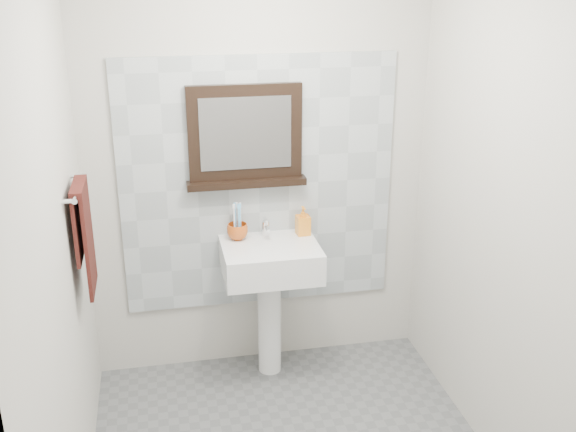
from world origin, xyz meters
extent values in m
cube|color=beige|center=(0.00, 1.10, 1.25)|extent=(2.00, 0.01, 2.50)
cube|color=beige|center=(0.00, -1.10, 1.25)|extent=(2.00, 0.01, 2.50)
cube|color=beige|center=(-1.00, 0.00, 1.25)|extent=(0.01, 2.20, 2.50)
cube|color=beige|center=(1.00, 0.00, 1.25)|extent=(0.01, 2.20, 2.50)
cube|color=#A9B3B7|center=(0.00, 1.09, 1.15)|extent=(1.60, 0.02, 1.50)
cylinder|color=white|center=(0.03, 0.92, 0.34)|extent=(0.14, 0.14, 0.68)
cube|color=white|center=(0.03, 0.86, 0.77)|extent=(0.55, 0.44, 0.18)
cylinder|color=silver|center=(0.03, 0.84, 0.85)|extent=(0.32, 0.32, 0.02)
cylinder|color=#4C4C4F|center=(0.03, 0.84, 0.86)|extent=(0.04, 0.04, 0.00)
cylinder|color=silver|center=(0.03, 1.01, 0.91)|extent=(0.04, 0.04, 0.09)
cylinder|color=silver|center=(0.03, 0.96, 0.93)|extent=(0.02, 0.10, 0.02)
cube|color=silver|center=(0.03, 1.02, 0.96)|extent=(0.02, 0.07, 0.01)
imported|color=#B84D15|center=(-0.14, 0.99, 0.91)|extent=(0.12, 0.12, 0.10)
cylinder|color=white|center=(-0.16, 0.98, 0.97)|extent=(0.01, 0.01, 0.19)
cube|color=white|center=(-0.16, 0.98, 1.07)|extent=(0.01, 0.01, 0.03)
cylinder|color=#66B4EA|center=(-0.13, 0.98, 0.97)|extent=(0.01, 0.01, 0.19)
cube|color=#66B4EA|center=(-0.13, 0.98, 1.07)|extent=(0.01, 0.01, 0.03)
cylinder|color=white|center=(-0.14, 1.01, 0.97)|extent=(0.01, 0.01, 0.19)
cube|color=white|center=(-0.14, 1.01, 1.07)|extent=(0.01, 0.01, 0.03)
cylinder|color=#66B4EA|center=(-0.15, 1.00, 0.97)|extent=(0.01, 0.01, 0.19)
cube|color=#66B4EA|center=(-0.15, 1.00, 1.07)|extent=(0.01, 0.01, 0.03)
cylinder|color=white|center=(-0.12, 1.00, 0.97)|extent=(0.01, 0.01, 0.19)
cube|color=white|center=(-0.12, 1.00, 1.07)|extent=(0.01, 0.01, 0.03)
cylinder|color=#66B4EA|center=(-0.14, 0.97, 0.97)|extent=(0.01, 0.01, 0.19)
cube|color=#66B4EA|center=(-0.14, 0.97, 1.07)|extent=(0.01, 0.01, 0.03)
imported|color=orange|center=(0.24, 0.99, 0.95)|extent=(0.08, 0.08, 0.17)
cube|color=black|center=(-0.08, 1.07, 1.48)|extent=(0.64, 0.06, 0.54)
cube|color=#99999E|center=(-0.08, 1.03, 1.48)|extent=(0.52, 0.01, 0.41)
cube|color=black|center=(-0.08, 1.04, 1.19)|extent=(0.68, 0.11, 0.04)
cylinder|color=silver|center=(-0.94, 0.52, 1.38)|extent=(0.03, 0.40, 0.03)
cylinder|color=silver|center=(-0.97, 0.33, 1.38)|extent=(0.05, 0.02, 0.02)
cylinder|color=silver|center=(-0.97, 0.71, 1.38)|extent=(0.05, 0.02, 0.02)
cube|color=black|center=(-0.93, 0.52, 1.11)|extent=(0.02, 0.30, 0.52)
cube|color=black|center=(-0.96, 0.52, 1.20)|extent=(0.02, 0.30, 0.34)
cube|color=black|center=(-0.94, 0.52, 1.38)|extent=(0.06, 0.30, 0.03)
camera|label=1|loc=(-0.57, -2.61, 2.36)|focal=42.00mm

